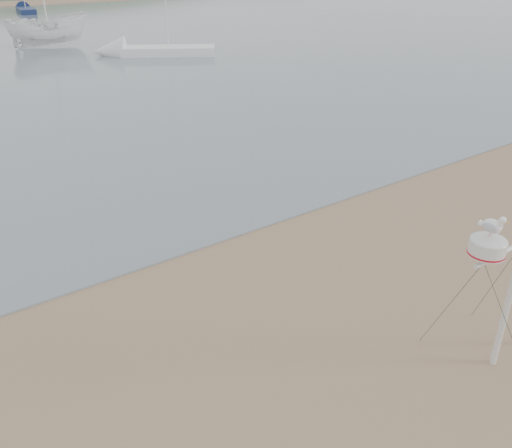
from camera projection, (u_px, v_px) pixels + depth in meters
ground at (181, 423)px, 7.40m from camera, size 560.00×560.00×0.00m
mast_rig at (508, 308)px, 7.92m from camera, size 2.03×2.16×4.58m
boat_white at (44, 3)px, 35.41m from camera, size 2.20×2.15×5.38m
sailboat_blue_far at (24, 9)px, 57.53m from camera, size 2.42×6.35×6.18m
sailboat_white_near at (135, 51)px, 33.25m from camera, size 7.27×5.50×7.39m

